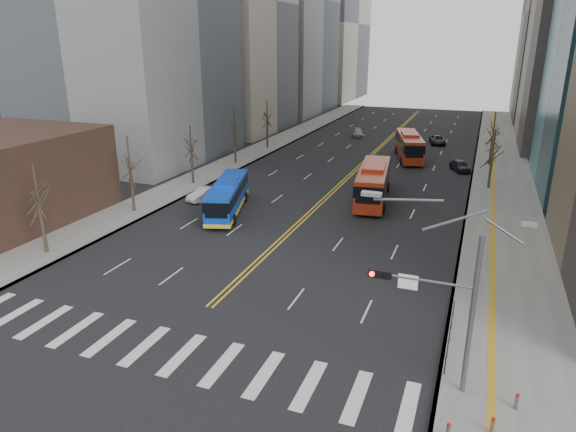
% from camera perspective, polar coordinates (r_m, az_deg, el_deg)
% --- Properties ---
extents(ground, '(220.00, 220.00, 0.00)m').
position_cam_1_polar(ground, '(29.26, -13.68, -14.29)').
color(ground, black).
extents(sidewalk_right, '(7.00, 130.00, 0.15)m').
position_cam_1_polar(sidewalk_right, '(66.71, 22.67, 3.86)').
color(sidewalk_right, gray).
rests_on(sidewalk_right, ground).
extents(sidewalk_left, '(5.00, 130.00, 0.15)m').
position_cam_1_polar(sidewalk_left, '(73.60, -4.80, 6.57)').
color(sidewalk_left, gray).
rests_on(sidewalk_left, ground).
extents(crosswalk, '(26.70, 4.00, 0.01)m').
position_cam_1_polar(crosswalk, '(29.26, -13.69, -14.28)').
color(crosswalk, silver).
rests_on(crosswalk, ground).
extents(centerline, '(0.55, 100.00, 0.01)m').
position_cam_1_polar(centerline, '(77.82, 9.58, 7.00)').
color(centerline, gold).
rests_on(centerline, ground).
extents(signal_mast, '(5.37, 0.37, 9.39)m').
position_cam_1_polar(signal_mast, '(24.38, 16.55, -8.52)').
color(signal_mast, slate).
rests_on(signal_mast, ground).
extents(pedestrian_railing, '(0.06, 6.06, 1.02)m').
position_cam_1_polar(pedestrian_railing, '(29.80, 17.56, -12.15)').
color(pedestrian_railing, black).
rests_on(pedestrian_railing, sidewalk_right).
extents(bollards, '(2.87, 3.17, 0.78)m').
position_cam_1_polar(bollards, '(24.88, 21.19, -20.30)').
color(bollards, slate).
rests_on(bollards, sidewalk_right).
extents(street_trees, '(35.20, 47.20, 7.60)m').
position_cam_1_polar(street_trees, '(59.58, -1.10, 8.40)').
color(street_trees, '#30271D').
rests_on(street_trees, ground).
extents(blue_bus, '(5.50, 11.33, 3.26)m').
position_cam_1_polar(blue_bus, '(49.47, -6.72, 2.30)').
color(blue_bus, blue).
rests_on(blue_bus, ground).
extents(red_bus_near, '(4.29, 12.26, 3.79)m').
position_cam_1_polar(red_bus_near, '(53.43, 9.45, 3.86)').
color(red_bus_near, '#A22A11').
rests_on(red_bus_near, ground).
extents(red_bus_far, '(5.59, 12.02, 3.70)m').
position_cam_1_polar(red_bus_far, '(73.90, 13.32, 7.75)').
color(red_bus_far, '#A22A11').
rests_on(red_bus_far, ground).
extents(car_white, '(2.36, 4.25, 1.33)m').
position_cam_1_polar(car_white, '(54.00, -9.33, 2.44)').
color(car_white, silver).
rests_on(car_white, ground).
extents(car_dark_mid, '(3.20, 4.48, 1.42)m').
position_cam_1_polar(car_dark_mid, '(68.93, 18.57, 5.33)').
color(car_dark_mid, black).
rests_on(car_dark_mid, ground).
extents(car_silver, '(2.80, 4.59, 1.24)m').
position_cam_1_polar(car_silver, '(90.65, 7.74, 9.16)').
color(car_silver, gray).
rests_on(car_silver, ground).
extents(car_dark_far, '(3.16, 5.13, 1.33)m').
position_cam_1_polar(car_dark_far, '(86.32, 16.28, 8.12)').
color(car_dark_far, black).
rests_on(car_dark_far, ground).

